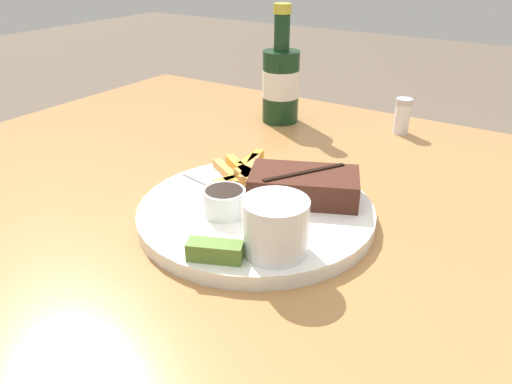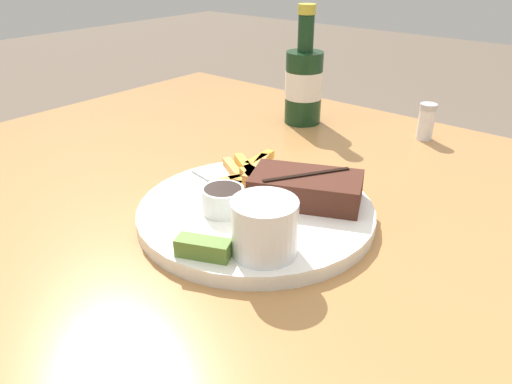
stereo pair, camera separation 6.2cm
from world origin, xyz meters
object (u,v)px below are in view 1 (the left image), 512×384
dinner_plate (256,212)px  salt_shaker (402,116)px  dipping_sauce_cup (224,201)px  fork_utensil (214,186)px  coleslaw_cup (275,224)px  knife_utensil (272,192)px  steak_portion (304,185)px  beer_bottle (281,82)px  pickle_spear (215,251)px

dinner_plate → salt_shaker: bearing=83.1°
dipping_sauce_cup → fork_utensil: dipping_sauce_cup is taller
coleslaw_cup → knife_utensil: 0.14m
steak_portion → dipping_sauce_cup: bearing=-124.4°
beer_bottle → salt_shaker: 0.23m
dinner_plate → salt_shaker: salt_shaker is taller
dipping_sauce_cup → pickle_spear: bearing=-59.4°
dinner_plate → coleslaw_cup: 0.11m
knife_utensil → pickle_spear: bearing=-149.2°
dinner_plate → pickle_spear: pickle_spear is taller
steak_portion → fork_utensil: bearing=-161.8°
coleslaw_cup → knife_utensil: bearing=123.0°
coleslaw_cup → dipping_sauce_cup: 0.10m
steak_portion → dipping_sauce_cup: steak_portion is taller
beer_bottle → pickle_spear: bearing=-67.0°
steak_portion → knife_utensil: steak_portion is taller
dipping_sauce_cup → fork_utensil: 0.08m
steak_portion → knife_utensil: size_ratio=0.98×
steak_portion → pickle_spear: size_ratio=2.51×
knife_utensil → salt_shaker: (0.05, 0.37, 0.01)m
steak_portion → pickle_spear: (-0.01, -0.17, -0.01)m
fork_utensil → coleslaw_cup: bearing=-19.8°
pickle_spear → fork_utensil: size_ratio=0.47×
fork_utensil → salt_shaker: bearing=83.0°
knife_utensil → salt_shaker: 0.38m
fork_utensil → knife_utensil: 0.08m
coleslaw_cup → dipping_sauce_cup: size_ratio=1.37×
coleslaw_cup → beer_bottle: (-0.24, 0.42, 0.03)m
fork_utensil → knife_utensil: bearing=28.2°
fork_utensil → knife_utensil: (0.08, 0.02, 0.00)m
pickle_spear → fork_utensil: pickle_spear is taller
pickle_spear → knife_utensil: bearing=100.1°
coleslaw_cup → fork_utensil: bearing=149.4°
knife_utensil → dipping_sauce_cup: bearing=-175.2°
dipping_sauce_cup → beer_bottle: size_ratio=0.24×
dinner_plate → salt_shaker: 0.42m
dinner_plate → salt_shaker: size_ratio=4.60×
dipping_sauce_cup → salt_shaker: salt_shaker is taller
steak_portion → beer_bottle: size_ratio=0.72×
dipping_sauce_cup → beer_bottle: bearing=111.2°
fork_utensil → beer_bottle: beer_bottle is taller
pickle_spear → fork_utensil: bearing=127.8°
dinner_plate → beer_bottle: beer_bottle is taller
pickle_spear → fork_utensil: 0.17m
fork_utensil → salt_shaker: (0.13, 0.40, 0.01)m
coleslaw_cup → fork_utensil: (-0.15, 0.09, -0.03)m
dinner_plate → pickle_spear: size_ratio=4.76×
coleslaw_cup → knife_utensil: (-0.07, 0.11, -0.03)m
steak_portion → salt_shaker: bearing=88.4°
salt_shaker → pickle_spear: bearing=-92.3°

